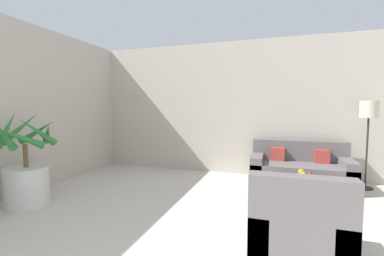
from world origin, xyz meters
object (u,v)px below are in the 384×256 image
(sofa_loveseat, at_px, (299,170))
(apple_green, at_px, (303,174))
(orange_fruit, at_px, (301,172))
(fruit_bowl, at_px, (304,178))
(coffee_table, at_px, (297,182))
(floor_lamp, at_px, (369,116))
(apple_red, at_px, (310,174))
(potted_palm, at_px, (27,175))
(ottoman, at_px, (285,210))
(armchair, at_px, (296,234))

(sofa_loveseat, xyz_separation_m, apple_green, (-0.05, -1.11, 0.20))
(apple_green, relative_size, orange_fruit, 0.85)
(fruit_bowl, bearing_deg, coffee_table, 135.48)
(coffee_table, relative_size, orange_fruit, 9.60)
(floor_lamp, xyz_separation_m, apple_red, (-1.00, -1.21, -0.76))
(potted_palm, height_order, apple_green, potted_palm)
(floor_lamp, bearing_deg, ottoman, -125.38)
(apple_green, distance_m, ottoman, 0.73)
(potted_palm, height_order, apple_red, potted_palm)
(potted_palm, xyz_separation_m, apple_green, (3.63, 1.08, 0.04))
(coffee_table, bearing_deg, armchair, -94.55)
(apple_red, relative_size, armchair, 0.08)
(sofa_loveseat, bearing_deg, orange_fruit, -93.89)
(sofa_loveseat, height_order, ottoman, sofa_loveseat)
(apple_green, bearing_deg, ottoman, -111.01)
(coffee_table, height_order, apple_green, apple_green)
(sofa_loveseat, xyz_separation_m, floor_lamp, (1.04, 0.13, 0.96))
(floor_lamp, xyz_separation_m, apple_green, (-1.09, -1.24, -0.76))
(floor_lamp, distance_m, armchair, 3.06)
(sofa_loveseat, bearing_deg, floor_lamp, 7.27)
(floor_lamp, height_order, coffee_table, floor_lamp)
(potted_palm, height_order, orange_fruit, potted_palm)
(apple_green, distance_m, armchair, 1.41)
(coffee_table, height_order, armchair, armchair)
(orange_fruit, bearing_deg, armchair, -96.20)
(coffee_table, bearing_deg, orange_fruit, -23.53)
(floor_lamp, xyz_separation_m, orange_fruit, (-1.11, -1.14, -0.75))
(apple_green, relative_size, armchair, 0.08)
(fruit_bowl, bearing_deg, armchair, -97.92)
(sofa_loveseat, distance_m, ottoman, 1.77)
(fruit_bowl, bearing_deg, ottoman, -111.11)
(sofa_loveseat, height_order, apple_red, sofa_loveseat)
(fruit_bowl, xyz_separation_m, orange_fruit, (-0.04, 0.06, 0.06))
(apple_green, height_order, armchair, armchair)
(coffee_table, bearing_deg, ottoman, -103.57)
(apple_red, bearing_deg, coffee_table, 149.02)
(fruit_bowl, relative_size, ottoman, 0.35)
(potted_palm, xyz_separation_m, apple_red, (3.72, 1.11, 0.04))
(potted_palm, relative_size, apple_red, 19.24)
(orange_fruit, height_order, ottoman, orange_fruit)
(floor_lamp, height_order, orange_fruit, floor_lamp)
(coffee_table, height_order, apple_red, apple_red)
(coffee_table, bearing_deg, floor_lamp, 44.41)
(potted_palm, height_order, sofa_loveseat, potted_palm)
(potted_palm, bearing_deg, fruit_bowl, 17.01)
(potted_palm, bearing_deg, sofa_loveseat, 30.71)
(armchair, height_order, ottoman, armchair)
(apple_green, bearing_deg, orange_fruit, 101.58)
(coffee_table, distance_m, orange_fruit, 0.15)
(floor_lamp, height_order, armchair, floor_lamp)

